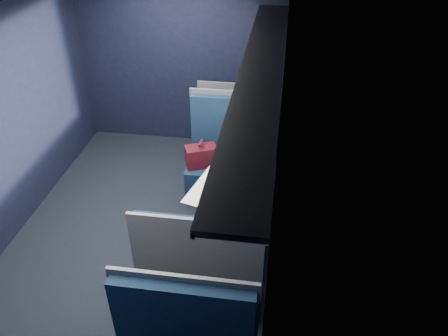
# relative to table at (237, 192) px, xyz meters

# --- Properties ---
(ground) EXTENTS (2.80, 4.20, 0.01)m
(ground) POSITION_rel_table_xyz_m (-1.03, 0.00, -0.67)
(ground) COLOR black
(room_shell) EXTENTS (3.00, 4.40, 2.40)m
(room_shell) POSITION_rel_table_xyz_m (-1.01, 0.00, 0.81)
(room_shell) COLOR black
(room_shell) RESTS_ON ground
(table) EXTENTS (0.62, 1.00, 0.74)m
(table) POSITION_rel_table_xyz_m (0.00, 0.00, 0.00)
(table) COLOR #54565E
(table) RESTS_ON ground
(seat_bay_near) EXTENTS (1.05, 0.62, 1.26)m
(seat_bay_near) POSITION_rel_table_xyz_m (-0.20, 0.87, -0.24)
(seat_bay_near) COLOR #0B1B32
(seat_bay_near) RESTS_ON ground
(seat_bay_far) EXTENTS (1.04, 0.62, 1.26)m
(seat_bay_far) POSITION_rel_table_xyz_m (-0.18, -0.87, -0.25)
(seat_bay_far) COLOR #0B1B32
(seat_bay_far) RESTS_ON ground
(seat_row_front) EXTENTS (1.04, 0.51, 1.16)m
(seat_row_front) POSITION_rel_table_xyz_m (-0.18, 1.80, -0.25)
(seat_row_front) COLOR #0B1B32
(seat_row_front) RESTS_ON ground
(man) EXTENTS (0.53, 0.56, 1.32)m
(man) POSITION_rel_table_xyz_m (0.07, 0.70, 0.06)
(man) COLOR black
(man) RESTS_ON ground
(woman) EXTENTS (0.53, 0.56, 1.32)m
(woman) POSITION_rel_table_xyz_m (0.07, -0.71, 0.06)
(woman) COLOR black
(woman) RESTS_ON ground
(papers) EXTENTS (0.76, 0.94, 0.01)m
(papers) POSITION_rel_table_xyz_m (-0.13, -0.01, 0.08)
(papers) COLOR white
(papers) RESTS_ON table
(laptop) EXTENTS (0.24, 0.31, 0.23)m
(laptop) POSITION_rel_table_xyz_m (0.16, 0.08, 0.14)
(laptop) COLOR silver
(laptop) RESTS_ON table
(bottle_small) EXTENTS (0.07, 0.07, 0.24)m
(bottle_small) POSITION_rel_table_xyz_m (0.21, 0.38, 0.18)
(bottle_small) COLOR silver
(bottle_small) RESTS_ON table
(cup) EXTENTS (0.08, 0.08, 0.10)m
(cup) POSITION_rel_table_xyz_m (0.18, 0.44, 0.13)
(cup) COLOR white
(cup) RESTS_ON table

